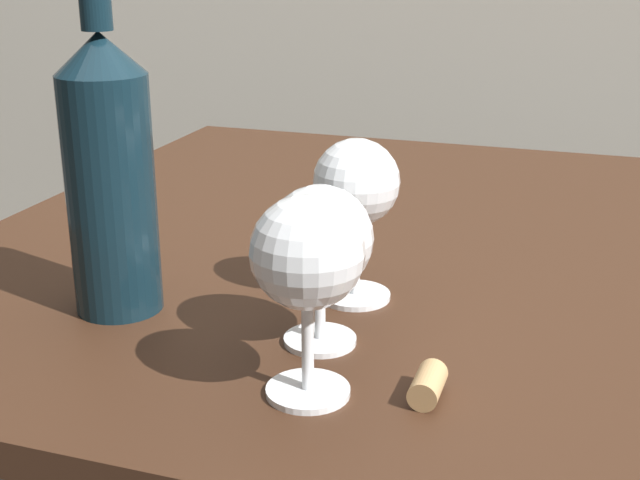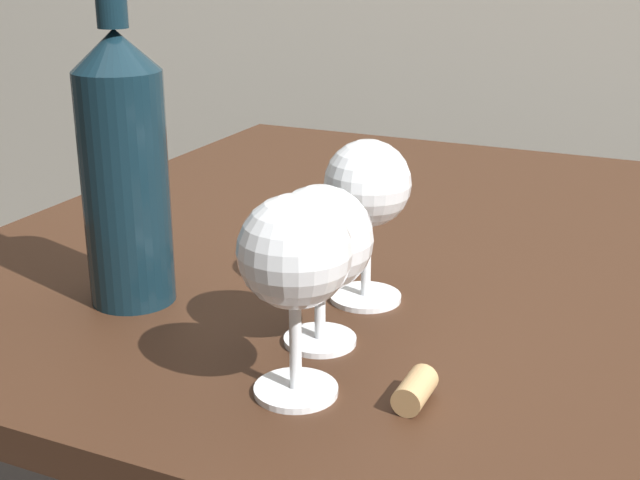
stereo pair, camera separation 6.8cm
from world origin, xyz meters
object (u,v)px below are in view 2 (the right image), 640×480
Objects in this scene: wine_glass_white at (367,187)px; cork at (415,390)px; wine_glass_amber at (320,242)px; wine_bottle at (124,163)px; wine_glass_rose at (295,256)px.

wine_glass_white is 3.57× the size of cork.
wine_bottle is at bearing 176.85° from wine_glass_amber.
wine_glass_rose is at bearing -23.79° from wine_bottle.
wine_glass_amber is 0.10m from wine_glass_white.
wine_glass_white is at bearing 95.45° from wine_glass_rose.
wine_bottle is (-0.21, 0.09, 0.02)m from wine_glass_rose.
wine_glass_rose is 0.09m from wine_glass_amber.
wine_bottle is at bearing 166.35° from cork.
wine_glass_white is 0.21m from cork.
wine_bottle reaches higher than wine_glass_rose.
wine_glass_rose is at bearing -84.55° from wine_glass_white.
cork is (0.10, -0.06, -0.08)m from wine_glass_amber.
wine_glass_amber is at bearing -90.62° from wine_glass_white.
wine_glass_rose reaches higher than wine_glass_white.
wine_glass_white is 0.21m from wine_bottle.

